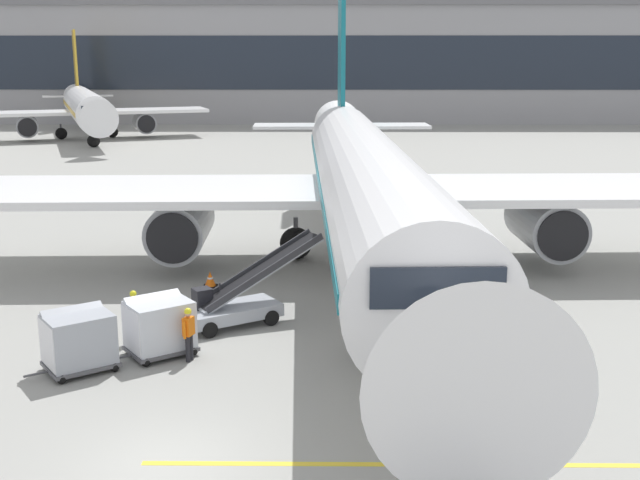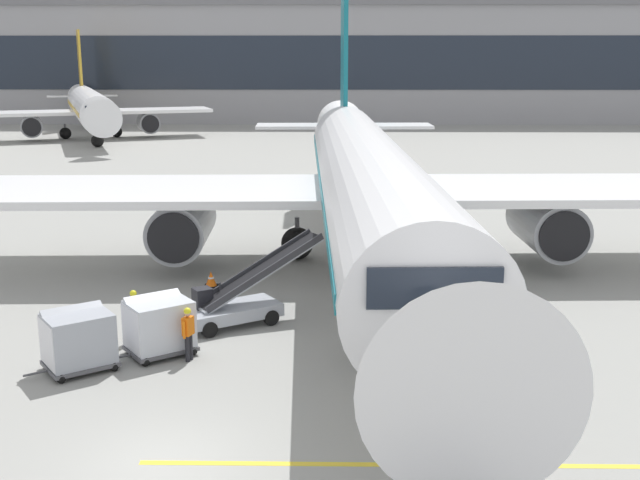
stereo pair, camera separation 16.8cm
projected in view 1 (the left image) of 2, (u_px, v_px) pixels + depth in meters
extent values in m
plane|color=gray|center=(165.00, 462.00, 18.62)|extent=(600.00, 600.00, 0.00)
cylinder|color=white|center=(365.00, 180.00, 34.50)|extent=(5.40, 36.85, 4.07)
cube|color=#146B7A|center=(365.00, 180.00, 34.50)|extent=(5.39, 35.38, 0.49)
cone|color=white|center=(455.00, 350.00, 14.65)|extent=(4.02, 4.21, 3.87)
cone|color=white|center=(340.00, 128.00, 55.47)|extent=(3.70, 6.64, 3.46)
cube|color=white|center=(151.00, 191.00, 35.29)|extent=(17.70, 7.97, 0.36)
cylinder|color=#93969E|center=(181.00, 226.00, 34.94)|extent=(2.70, 4.86, 2.53)
cylinder|color=black|center=(172.00, 238.00, 32.57)|extent=(2.15, 0.20, 2.15)
cube|color=white|center=(573.00, 189.00, 35.78)|extent=(17.70, 7.97, 0.36)
cylinder|color=#93969E|center=(545.00, 224.00, 35.36)|extent=(2.70, 4.86, 2.53)
cylinder|color=black|center=(563.00, 236.00, 32.99)|extent=(2.15, 0.20, 2.15)
cube|color=#146B7A|center=(342.00, 39.00, 52.50)|extent=(0.44, 4.41, 11.02)
cube|color=white|center=(341.00, 126.00, 53.49)|extent=(11.96, 3.37, 0.20)
cube|color=#1E2633|center=(431.00, 277.00, 17.29)|extent=(2.92, 1.94, 0.90)
cylinder|color=#47474C|center=(393.00, 320.00, 24.39)|extent=(0.22, 0.22, 1.23)
sphere|color=black|center=(393.00, 339.00, 24.53)|extent=(1.51, 1.51, 1.51)
cylinder|color=#47474C|center=(296.00, 230.00, 36.82)|extent=(0.22, 0.22, 1.23)
sphere|color=black|center=(296.00, 243.00, 36.96)|extent=(1.51, 1.51, 1.51)
cylinder|color=#47474C|center=(426.00, 230.00, 36.97)|extent=(0.22, 0.22, 1.23)
sphere|color=black|center=(426.00, 242.00, 37.12)|extent=(1.51, 1.51, 1.51)
cube|color=#A3A8B2|center=(231.00, 312.00, 27.93)|extent=(3.73, 3.18, 0.44)
cube|color=black|center=(202.00, 298.00, 27.61)|extent=(0.81, 0.80, 0.70)
cylinder|color=#333338|center=(220.00, 294.00, 27.95)|extent=(0.08, 0.08, 0.80)
cube|color=#A3A8B2|center=(261.00, 272.00, 28.25)|extent=(4.55, 3.36, 2.24)
cube|color=black|center=(260.00, 270.00, 28.23)|extent=(4.35, 3.16, 2.09)
cube|color=#333338|center=(266.00, 272.00, 27.86)|extent=(4.04, 2.62, 2.28)
cube|color=#333338|center=(255.00, 266.00, 28.59)|extent=(4.04, 2.62, 2.28)
cylinder|color=black|center=(271.00, 318.00, 27.99)|extent=(0.58, 0.47, 0.56)
cylinder|color=black|center=(252.00, 307.00, 29.20)|extent=(0.58, 0.47, 0.56)
cylinder|color=black|center=(209.00, 330.00, 26.76)|extent=(0.58, 0.47, 0.56)
cylinder|color=black|center=(192.00, 318.00, 27.97)|extent=(0.58, 0.47, 0.56)
cube|color=#515156|center=(161.00, 348.00, 25.27)|extent=(2.56, 2.46, 0.12)
cylinder|color=#4C4C51|center=(121.00, 358.00, 24.52)|extent=(0.61, 0.46, 0.07)
cube|color=silver|center=(160.00, 324.00, 25.08)|extent=(2.42, 2.32, 1.50)
cube|color=silver|center=(154.00, 305.00, 25.29)|extent=(1.99, 1.74, 0.74)
cube|color=silver|center=(131.00, 330.00, 24.54)|extent=(0.86, 1.19, 1.38)
sphere|color=black|center=(129.00, 349.00, 25.38)|extent=(0.30, 0.30, 0.30)
sphere|color=black|center=(146.00, 362.00, 24.29)|extent=(0.30, 0.30, 0.30)
sphere|color=black|center=(175.00, 339.00, 26.27)|extent=(0.30, 0.30, 0.30)
sphere|color=black|center=(193.00, 351.00, 25.18)|extent=(0.30, 0.30, 0.30)
cube|color=#515156|center=(81.00, 364.00, 24.00)|extent=(2.56, 2.46, 0.12)
cylinder|color=#4C4C51|center=(36.00, 374.00, 23.25)|extent=(0.61, 0.46, 0.07)
cube|color=#9EA3AD|center=(79.00, 339.00, 23.81)|extent=(2.42, 2.32, 1.50)
cube|color=#9EA3AD|center=(73.00, 318.00, 24.02)|extent=(1.99, 1.74, 0.74)
cube|color=silver|center=(47.00, 345.00, 23.27)|extent=(0.86, 1.19, 1.38)
sphere|color=black|center=(48.00, 364.00, 24.11)|extent=(0.30, 0.30, 0.30)
sphere|color=black|center=(62.00, 379.00, 23.02)|extent=(0.30, 0.30, 0.30)
sphere|color=black|center=(99.00, 353.00, 25.00)|extent=(0.30, 0.30, 0.30)
sphere|color=black|center=(114.00, 367.00, 23.92)|extent=(0.30, 0.30, 0.30)
cylinder|color=#514C42|center=(137.00, 327.00, 26.55)|extent=(0.15, 0.15, 0.86)
cylinder|color=#514C42|center=(133.00, 329.00, 26.40)|extent=(0.15, 0.15, 0.86)
cube|color=yellow|center=(134.00, 308.00, 26.31)|extent=(0.40, 0.45, 0.58)
cube|color=white|center=(137.00, 308.00, 26.24)|extent=(0.19, 0.29, 0.08)
sphere|color=brown|center=(133.00, 296.00, 26.22)|extent=(0.21, 0.21, 0.21)
sphere|color=yellow|center=(133.00, 294.00, 26.20)|extent=(0.23, 0.23, 0.23)
cylinder|color=yellow|center=(139.00, 307.00, 26.52)|extent=(0.09, 0.09, 0.56)
cylinder|color=yellow|center=(129.00, 311.00, 26.12)|extent=(0.09, 0.09, 0.56)
cylinder|color=black|center=(188.00, 349.00, 24.60)|extent=(0.15, 0.15, 0.86)
cylinder|color=black|center=(191.00, 347.00, 24.76)|extent=(0.15, 0.15, 0.86)
cube|color=orange|center=(188.00, 326.00, 24.52)|extent=(0.36, 0.44, 0.58)
cube|color=white|center=(185.00, 326.00, 24.56)|extent=(0.13, 0.32, 0.08)
sphere|color=tan|center=(188.00, 314.00, 24.42)|extent=(0.21, 0.21, 0.21)
sphere|color=yellow|center=(188.00, 311.00, 24.41)|extent=(0.23, 0.23, 0.23)
cylinder|color=orange|center=(184.00, 330.00, 24.31)|extent=(0.09, 0.09, 0.56)
cylinder|color=orange|center=(192.00, 325.00, 24.75)|extent=(0.09, 0.09, 0.56)
cube|color=black|center=(210.00, 286.00, 32.67)|extent=(0.57, 0.57, 0.05)
cone|color=orange|center=(210.00, 279.00, 32.60)|extent=(0.46, 0.46, 0.60)
cylinder|color=white|center=(210.00, 278.00, 32.59)|extent=(0.25, 0.25, 0.07)
cube|color=yellow|center=(371.00, 269.00, 35.42)|extent=(0.20, 110.00, 0.01)
cube|color=yellow|center=(397.00, 464.00, 18.52)|extent=(12.00, 0.20, 0.01)
cube|color=#939399|center=(352.00, 65.00, 114.19)|extent=(149.08, 17.23, 15.73)
cube|color=#1E2633|center=(354.00, 63.00, 105.66)|extent=(144.61, 0.10, 7.08)
cube|color=slate|center=(353.00, 5.00, 110.62)|extent=(147.59, 14.65, 0.70)
cylinder|color=white|center=(86.00, 107.00, 88.13)|extent=(12.92, 26.46, 3.75)
cube|color=gold|center=(86.00, 107.00, 88.13)|extent=(12.58, 25.47, 0.45)
cone|color=white|center=(98.00, 117.00, 74.13)|extent=(4.65, 4.76, 3.56)
cone|color=white|center=(77.00, 97.00, 103.09)|extent=(5.09, 6.74, 3.19)
cube|color=white|center=(19.00, 114.00, 86.51)|extent=(13.83, 9.50, 0.36)
cylinder|color=#93969E|center=(27.00, 126.00, 86.59)|extent=(3.40, 4.08, 2.32)
cylinder|color=black|center=(27.00, 127.00, 84.94)|extent=(1.89, 0.80, 1.98)
cube|color=white|center=(150.00, 110.00, 91.24)|extent=(13.83, 9.50, 0.36)
cylinder|color=#93969E|center=(144.00, 123.00, 90.80)|extent=(3.40, 4.08, 2.32)
cylinder|color=black|center=(147.00, 124.00, 89.15)|extent=(1.89, 0.80, 1.98)
cube|color=gold|center=(75.00, 62.00, 100.69)|extent=(1.39, 3.12, 8.06)
cube|color=white|center=(78.00, 96.00, 101.38)|extent=(8.88, 5.05, 0.20)
cube|color=#1E2633|center=(95.00, 110.00, 76.40)|extent=(3.05, 2.50, 0.82)
cylinder|color=#47474C|center=(93.00, 136.00, 81.31)|extent=(0.22, 0.22, 1.07)
sphere|color=black|center=(94.00, 141.00, 81.44)|extent=(1.31, 1.31, 1.31)
cylinder|color=#47474C|center=(61.00, 129.00, 88.98)|extent=(0.22, 0.22, 1.07)
sphere|color=black|center=(61.00, 133.00, 89.10)|extent=(1.31, 1.31, 1.31)
cylinder|color=#47474C|center=(112.00, 127.00, 90.85)|extent=(0.22, 0.22, 1.07)
sphere|color=black|center=(112.00, 132.00, 90.97)|extent=(1.31, 1.31, 1.31)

